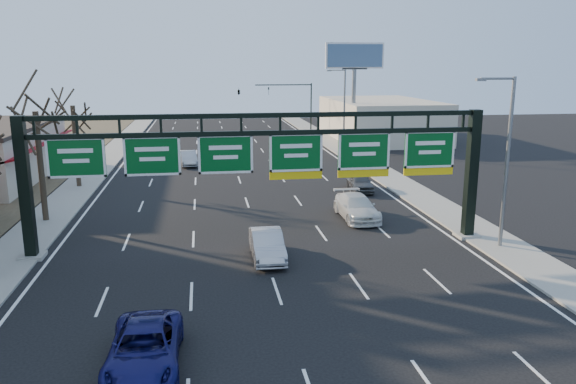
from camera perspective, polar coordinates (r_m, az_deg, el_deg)
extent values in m
plane|color=black|center=(22.94, -0.47, -11.92)|extent=(160.00, 160.00, 0.00)
cube|color=gray|center=(42.86, -21.73, -0.90)|extent=(3.00, 120.00, 0.12)
cube|color=gray|center=(44.60, 12.22, 0.25)|extent=(3.00, 120.00, 0.12)
cube|color=white|center=(41.83, -4.41, -0.40)|extent=(21.60, 120.00, 0.01)
cube|color=black|center=(30.51, -25.14, 0.28)|extent=(0.55, 0.55, 7.20)
cube|color=gray|center=(31.39, -24.53, -5.97)|extent=(1.20, 1.20, 0.20)
cube|color=black|center=(32.71, 18.12, 1.66)|extent=(0.55, 0.55, 7.20)
cube|color=gray|center=(33.53, 17.70, -4.22)|extent=(1.20, 1.20, 0.20)
cube|color=black|center=(28.87, -2.80, 7.78)|extent=(23.40, 0.25, 0.25)
cube|color=black|center=(28.96, -2.78, 6.01)|extent=(23.40, 0.25, 0.25)
cube|color=#054B1A|center=(29.61, -20.72, 3.28)|extent=(2.80, 0.10, 2.00)
cube|color=#054B1A|center=(29.07, -13.62, 3.59)|extent=(2.80, 0.10, 2.00)
cube|color=#054B1A|center=(28.98, -6.36, 3.85)|extent=(2.80, 0.10, 2.00)
cube|color=#054B1A|center=(29.35, 0.81, 4.05)|extent=(2.80, 0.10, 2.00)
cube|color=yellow|center=(29.57, 0.80, 1.71)|extent=(2.80, 0.10, 0.40)
cube|color=#054B1A|center=(30.17, 7.72, 4.17)|extent=(2.80, 0.10, 2.00)
cube|color=yellow|center=(30.38, 7.65, 1.90)|extent=(2.80, 0.10, 0.40)
cube|color=#054B1A|center=(31.40, 14.17, 4.24)|extent=(2.80, 0.10, 2.00)
cube|color=yellow|center=(31.60, 14.05, 2.05)|extent=(2.80, 0.10, 0.40)
cube|color=maroon|center=(51.81, -23.73, 4.50)|extent=(1.20, 18.00, 0.40)
cube|color=#B8AE99|center=(74.58, 9.34, 7.30)|extent=(12.00, 20.00, 5.00)
cylinder|color=#32251B|center=(37.43, -23.83, 2.46)|extent=(0.36, 0.36, 6.84)
cylinder|color=#32251B|center=(47.07, -20.75, 4.43)|extent=(0.36, 0.36, 6.46)
cylinder|color=slate|center=(31.23, 21.36, 2.80)|extent=(0.20, 0.20, 9.00)
cylinder|color=slate|center=(30.38, 20.55, 10.97)|extent=(1.80, 0.12, 0.12)
cube|color=slate|center=(29.96, 19.01, 10.97)|extent=(0.50, 0.22, 0.15)
cylinder|color=slate|center=(62.77, 5.74, 8.31)|extent=(0.20, 0.20, 9.00)
cylinder|color=slate|center=(62.35, 5.01, 12.34)|extent=(1.80, 0.12, 0.12)
cube|color=slate|center=(62.15, 4.18, 12.31)|extent=(0.50, 0.22, 0.15)
cylinder|color=slate|center=(68.21, 6.66, 8.55)|extent=(0.50, 0.50, 9.00)
cube|color=slate|center=(68.02, 6.76, 12.33)|extent=(3.00, 0.30, 0.20)
cube|color=white|center=(68.02, 6.80, 13.60)|extent=(7.00, 0.30, 3.00)
cube|color=#425E84|center=(67.83, 6.84, 13.60)|extent=(6.60, 0.05, 2.60)
cylinder|color=black|center=(77.27, 2.36, 8.39)|extent=(0.18, 0.18, 7.00)
cylinder|color=black|center=(76.44, -0.47, 10.83)|extent=(7.60, 0.14, 0.14)
imported|color=black|center=(76.21, -1.98, 10.22)|extent=(0.20, 0.20, 1.00)
imported|color=black|center=(75.85, -5.03, 10.16)|extent=(0.54, 0.54, 1.62)
imported|color=#131353|center=(19.30, -14.37, -15.15)|extent=(2.34, 4.98, 1.37)
imported|color=#A2A2A7|center=(28.36, -2.14, -5.40)|extent=(1.53, 4.37, 1.44)
imported|color=silver|center=(35.84, 6.98, -1.53)|extent=(2.18, 5.15, 1.48)
imported|color=#45484B|center=(43.62, 7.33, 1.02)|extent=(1.99, 4.23, 1.40)
imported|color=#9E9FA3|center=(55.01, -10.07, 3.39)|extent=(1.85, 4.32, 1.38)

